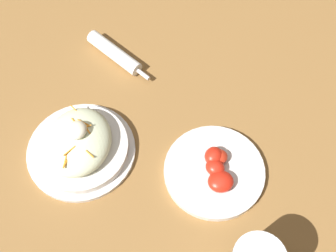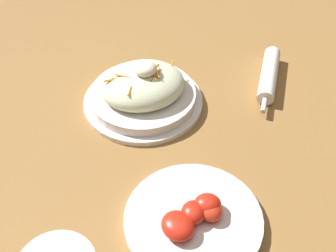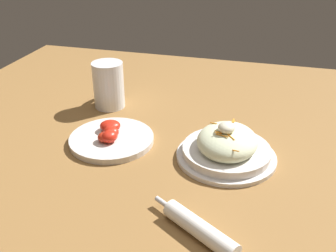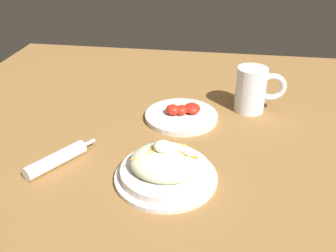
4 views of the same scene
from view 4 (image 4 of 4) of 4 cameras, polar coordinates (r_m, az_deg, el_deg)
ground_plane at (r=0.95m, az=-0.66°, el=-2.45°), size 1.43×1.43×0.00m
salad_plate at (r=0.81m, az=-0.32°, el=-6.35°), size 0.22×0.22×0.09m
beer_mug at (r=1.11m, az=12.64°, el=5.11°), size 0.14×0.09×0.13m
napkin_roll at (r=0.90m, az=-16.59°, el=-4.90°), size 0.12×0.17×0.03m
tomato_plate at (r=1.05m, az=2.04°, el=1.72°), size 0.20×0.20×0.04m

